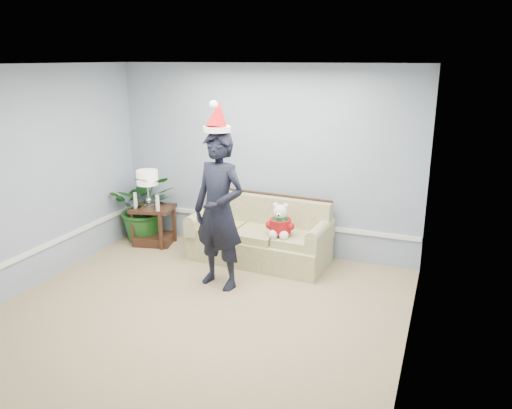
{
  "coord_description": "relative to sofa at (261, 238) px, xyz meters",
  "views": [
    {
      "loc": [
        2.46,
        -4.08,
        2.77
      ],
      "look_at": [
        0.25,
        1.55,
        0.98
      ],
      "focal_mm": 35.0,
      "sensor_mm": 36.0,
      "label": 1
    }
  ],
  "objects": [
    {
      "name": "wainscot_trim",
      "position": [
        -1.28,
        -0.92,
        0.13
      ],
      "size": [
        4.49,
        4.99,
        0.06
      ],
      "color": "white",
      "rests_on": "room_shell"
    },
    {
      "name": "side_table",
      "position": [
        -1.75,
        -0.01,
        -0.09
      ],
      "size": [
        0.71,
        0.63,
        0.59
      ],
      "rotation": [
        0.0,
        0.0,
        0.22
      ],
      "color": "#3E2316",
      "rests_on": "room_shell"
    },
    {
      "name": "sofa",
      "position": [
        0.0,
        0.0,
        0.0
      ],
      "size": [
        1.96,
        0.94,
        0.89
      ],
      "rotation": [
        0.0,
        0.0,
        -0.06
      ],
      "color": "olive",
      "rests_on": "room_shell"
    },
    {
      "name": "santa_hat",
      "position": [
        -0.18,
        -0.94,
        1.78
      ],
      "size": [
        0.33,
        0.37,
        0.38
      ],
      "rotation": [
        0.0,
        0.0,
        -0.04
      ],
      "color": "white",
      "rests_on": "man"
    },
    {
      "name": "candle_pair",
      "position": [
        -1.76,
        -0.15,
        0.38
      ],
      "size": [
        0.45,
        0.06,
        0.24
      ],
      "color": "silver",
      "rests_on": "side_table"
    },
    {
      "name": "houseplant",
      "position": [
        -1.97,
        0.1,
        0.23
      ],
      "size": [
        1.26,
        1.21,
        1.08
      ],
      "primitive_type": "imported",
      "rotation": [
        0.0,
        0.0,
        0.49
      ],
      "color": "#1B511C",
      "rests_on": "room_shell"
    },
    {
      "name": "man",
      "position": [
        -0.18,
        -0.96,
        0.66
      ],
      "size": [
        0.8,
        0.62,
        1.95
      ],
      "primitive_type": "imported",
      "rotation": [
        0.0,
        0.0,
        -0.23
      ],
      "color": "black",
      "rests_on": "room_shell"
    },
    {
      "name": "table_lamp",
      "position": [
        -1.81,
        -0.01,
        0.7
      ],
      "size": [
        0.32,
        0.32,
        0.56
      ],
      "color": "silver",
      "rests_on": "side_table"
    },
    {
      "name": "room_shell",
      "position": [
        -0.1,
        -2.1,
        1.03
      ],
      "size": [
        4.54,
        5.04,
        2.74
      ],
      "color": "#9D8965",
      "rests_on": "ground"
    },
    {
      "name": "teddy_bear",
      "position": [
        0.35,
        -0.21,
        0.32
      ],
      "size": [
        0.32,
        0.35,
        0.47
      ],
      "rotation": [
        0.0,
        0.0,
        0.14
      ],
      "color": "white",
      "rests_on": "sofa"
    }
  ]
}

